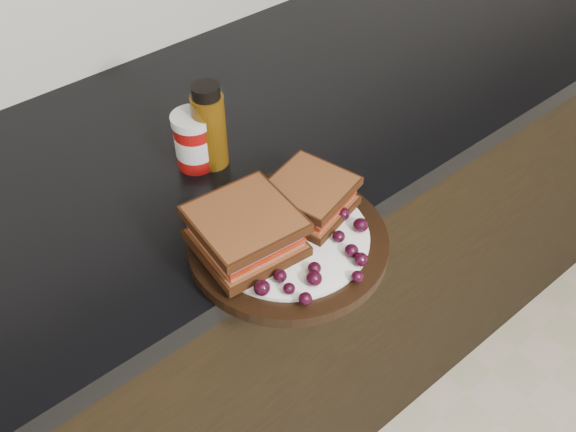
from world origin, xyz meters
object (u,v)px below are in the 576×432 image
at_px(plate, 288,242).
at_px(oil_bottle, 209,126).
at_px(condiment_jar, 194,141).
at_px(sandwich_left, 245,231).

relative_size(plate, oil_bottle, 1.95).
distance_m(condiment_jar, oil_bottle, 0.04).
height_order(sandwich_left, condiment_jar, condiment_jar).
distance_m(sandwich_left, condiment_jar, 0.22).
distance_m(plate, oil_bottle, 0.23).
distance_m(plate, sandwich_left, 0.07).
distance_m(sandwich_left, oil_bottle, 0.22).
bearing_deg(plate, sandwich_left, 161.25).
bearing_deg(plate, condiment_jar, 89.21).
xyz_separation_m(plate, oil_bottle, (0.03, 0.22, 0.06)).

